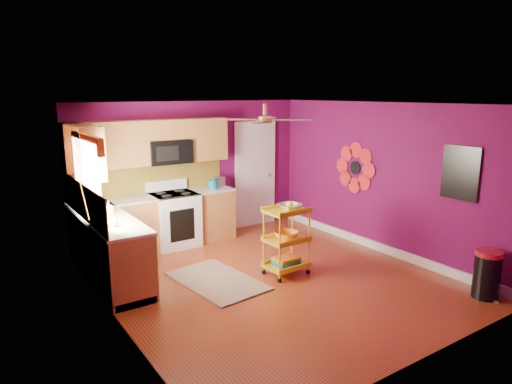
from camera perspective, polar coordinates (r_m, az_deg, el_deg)
ground at (r=6.75m, az=2.03°, el=-10.79°), size 5.00×5.00×0.00m
room_envelope at (r=6.30m, az=2.34°, el=3.04°), size 4.54×5.04×2.52m
lower_cabinets at (r=7.55m, az=-14.61°, el=-5.15°), size 2.81×2.31×0.94m
electric_range at (r=8.13m, az=-10.18°, el=-3.32°), size 0.76×0.66×1.13m
upper_cabinetry at (r=7.63m, az=-15.33°, el=5.50°), size 2.80×2.30×1.26m
left_window at (r=6.30m, az=-20.39°, el=3.22°), size 0.08×1.35×1.08m
panel_door at (r=9.15m, az=-0.13°, el=2.12°), size 0.95×0.11×2.15m
right_wall_art at (r=7.61m, az=17.40°, el=2.66°), size 0.04×2.74×1.04m
ceiling_fan at (r=6.38m, az=1.12°, el=9.10°), size 1.01×1.01×0.26m
shag_rug at (r=6.67m, az=-4.91°, el=-10.99°), size 1.05×1.55×0.02m
rolling_cart at (r=6.74m, az=3.88°, el=-5.68°), size 0.62×0.46×1.11m
trash_can at (r=6.78m, az=26.90°, el=-9.16°), size 0.44×0.44×0.65m
teal_kettle at (r=8.28m, az=-5.40°, el=0.97°), size 0.18×0.18×0.21m
toaster at (r=8.50m, az=-4.75°, el=1.32°), size 0.22×0.15×0.18m
soap_bottle_a at (r=6.84m, az=-17.93°, el=-1.89°), size 0.09×0.09×0.20m
soap_bottle_b at (r=7.12m, az=-18.77°, el=-1.57°), size 0.13×0.13×0.16m
counter_dish at (r=7.50m, az=-20.14°, el=-1.36°), size 0.27×0.27×0.07m
counter_cup at (r=6.23m, az=-17.45°, el=-3.70°), size 0.13×0.13×0.10m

